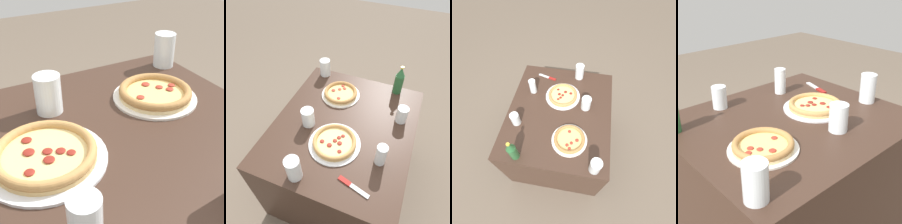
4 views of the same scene
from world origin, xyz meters
The scene contains 9 objects.
table centered at (0.00, 0.00, 0.35)m, with size 1.01×0.87×0.70m.
pizza_pepperoni centered at (0.26, 0.12, 0.72)m, with size 0.28×0.28×0.04m.
pizza_salami centered at (-0.16, 0.00, 0.72)m, with size 0.31×0.31×0.04m.
glass_lemonade centered at (-0.42, 0.12, 0.77)m, with size 0.08×0.08×0.15m.
glass_water centered at (0.44, 0.33, 0.76)m, with size 0.08×0.08×0.13m.
glass_red_wine centered at (-0.18, -0.28, 0.77)m, with size 0.06×0.06×0.14m.
glass_cola centered at (-0.07, 0.21, 0.76)m, with size 0.08×0.08×0.12m.
glass_iced_tea centered at (0.17, -0.33, 0.75)m, with size 0.07×0.07×0.11m.
knife centered at (-0.37, -0.18, 0.71)m, with size 0.07×0.18×0.01m.
Camera 4 is at (0.86, 0.93, 1.34)m, focal length 50.00 mm.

